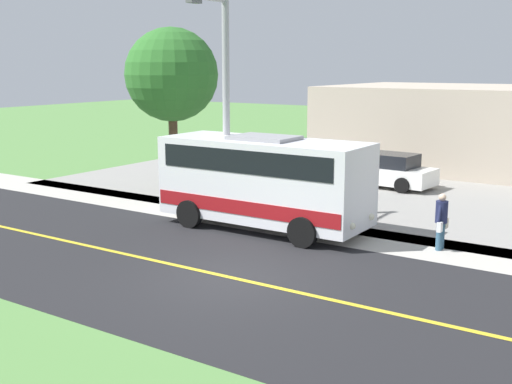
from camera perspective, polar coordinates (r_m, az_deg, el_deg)
ground_plane at (r=15.85m, az=-2.38°, el=-7.66°), size 120.00×120.00×0.00m
road_surface at (r=15.85m, az=-2.38°, el=-7.64°), size 8.00×100.00×0.01m
sidewalk at (r=20.12m, az=6.30°, el=-3.58°), size 2.40×100.00×0.01m
parking_lot_surface at (r=25.74m, az=19.68°, el=-0.88°), size 14.00×36.00×0.01m
road_centre_line at (r=15.85m, az=-2.39°, el=-7.63°), size 0.16×100.00×0.00m
shuttle_bus_front at (r=20.08m, az=0.73°, el=1.24°), size 2.65×6.83×2.98m
pedestrian_with_bags at (r=18.67m, az=16.26°, el=-2.42°), size 0.72×0.34×1.62m
street_light_pole at (r=21.13m, az=-2.91°, el=8.35°), size 1.97×0.24×7.32m
parked_car_near at (r=27.92m, az=11.37°, el=1.91°), size 2.31×4.54×1.45m
tree_curbside at (r=25.83m, az=-7.56°, el=10.32°), size 3.70×3.70×6.62m
commercial_building at (r=34.49m, az=20.99°, el=5.40°), size 10.00×16.63×4.07m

